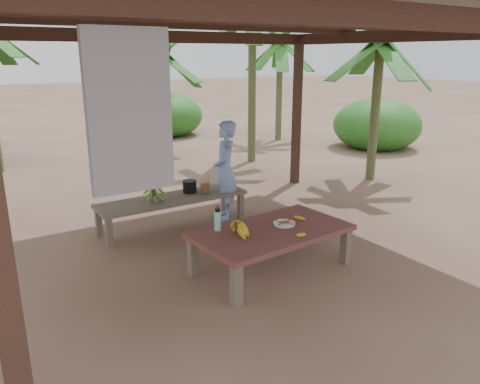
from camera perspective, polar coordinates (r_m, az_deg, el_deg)
ground at (r=6.03m, az=-0.39°, el=-7.44°), size 80.00×80.00×0.00m
pavilion at (r=5.50m, az=-0.48°, el=19.95°), size 6.60×5.60×2.95m
work_table at (r=5.45m, az=3.89°, el=-5.18°), size 1.87×1.13×0.50m
bench at (r=6.86m, az=-8.18°, el=-1.08°), size 2.21×0.62×0.45m
ripe_banana_bunch at (r=5.19m, az=-0.55°, el=-4.45°), size 0.30×0.25×0.18m
plate at (r=5.56m, az=5.42°, el=-3.86°), size 0.26×0.26×0.04m
loose_banana_front at (r=5.24m, az=7.45°, el=-5.20°), size 0.15×0.06×0.04m
loose_banana_side at (r=5.76m, az=7.28°, el=-3.15°), size 0.14×0.15×0.04m
water_flask at (r=5.35m, az=-2.74°, el=-3.43°), size 0.08×0.08×0.30m
green_banana_stalk at (r=6.70m, az=-10.48°, el=0.21°), size 0.27×0.27×0.30m
cooking_pot at (r=7.04m, az=-6.16°, el=0.64°), size 0.20×0.20×0.17m
skewer_rack at (r=6.99m, az=-4.27°, el=0.87°), size 0.18×0.08×0.24m
woman at (r=7.08m, az=-1.82°, el=2.64°), size 0.59×0.66×1.51m
banana_plant_ne at (r=10.93m, az=1.53°, el=19.75°), size 1.80×1.80×3.58m
banana_plant_n at (r=11.63m, az=-9.43°, el=14.99°), size 1.80×1.80×2.67m
banana_plant_e at (r=9.60m, az=16.67°, el=15.75°), size 1.80×1.80×2.92m
banana_plant_far at (r=13.86m, az=4.90°, el=16.66°), size 1.80×1.80×3.00m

